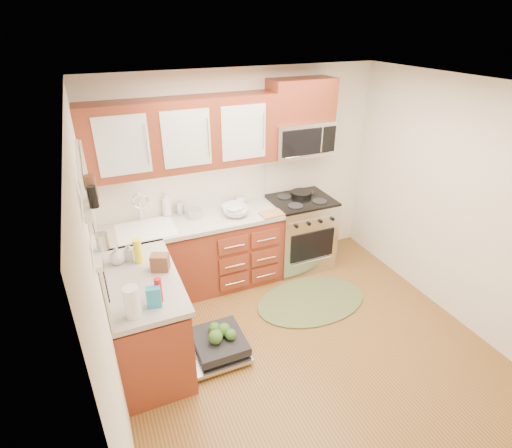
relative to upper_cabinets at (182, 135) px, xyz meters
name	(u,v)px	position (x,y,z in m)	size (l,w,h in m)	color
floor	(307,349)	(0.73, -1.57, -1.88)	(3.50, 3.50, 0.00)	brown
ceiling	(327,91)	(0.73, -1.57, 0.62)	(3.50, 3.50, 0.00)	white
wall_back	(242,176)	(0.73, 0.18, -0.62)	(3.50, 0.04, 2.50)	white
wall_front	(492,399)	(0.73, -3.33, -0.62)	(3.50, 0.04, 2.50)	white
wall_left	(102,289)	(-1.02, -1.57, -0.62)	(0.04, 3.50, 2.50)	white
wall_right	(464,208)	(2.48, -1.57, -0.62)	(0.04, 3.50, 2.50)	white
base_cabinet_back	(195,257)	(0.00, -0.12, -1.45)	(2.05, 0.60, 0.85)	brown
base_cabinet_left	(147,322)	(-0.72, -1.05, -1.45)	(0.60, 1.25, 0.85)	brown
countertop_back	(193,222)	(0.00, -0.14, -0.97)	(2.07, 0.64, 0.05)	#A9A39B
countertop_left	(141,280)	(-0.71, -1.05, -0.97)	(0.64, 1.27, 0.05)	#A9A39B
backsplash_back	(184,188)	(0.00, 0.16, -0.67)	(2.05, 0.02, 0.57)	silver
backsplash_left	(100,258)	(-1.01, -1.05, -0.67)	(0.02, 1.25, 0.57)	silver
upper_cabinets	(182,135)	(0.00, 0.00, 0.00)	(2.05, 0.35, 0.75)	brown
cabinet_over_mw	(301,100)	(1.41, 0.00, 0.26)	(0.76, 0.35, 0.47)	brown
range	(300,232)	(1.41, -0.15, -1.40)	(0.76, 0.64, 0.95)	silver
microwave	(300,138)	(1.41, -0.02, -0.18)	(0.76, 0.38, 0.40)	silver
sink	(147,240)	(-0.52, -0.16, -1.07)	(0.62, 0.50, 0.26)	white
dishwasher	(216,346)	(-0.13, -1.27, -1.77)	(0.70, 0.60, 0.20)	silver
window	(92,222)	(-1.01, -1.07, -0.32)	(0.03, 1.05, 1.05)	white
window_blind	(87,182)	(-0.98, -1.07, 0.00)	(0.02, 0.96, 0.40)	white
shelf_upper	(87,206)	(-0.99, -1.92, 0.17)	(0.04, 0.40, 0.03)	white
shelf_lower	(97,252)	(-0.99, -1.92, -0.12)	(0.04, 0.40, 0.03)	white
rug	(311,301)	(1.15, -0.94, -1.86)	(1.33, 0.86, 0.02)	olive
skillet	(301,194)	(1.46, -0.04, -0.90)	(0.27, 0.27, 0.05)	black
stock_pot	(195,213)	(0.05, -0.07, -0.90)	(0.18, 0.18, 0.11)	silver
cutting_board	(273,214)	(0.91, -0.35, -0.94)	(0.29, 0.19, 0.02)	#9F7748
canister	(181,208)	(-0.08, 0.07, -0.87)	(0.10, 0.10, 0.15)	silver
paper_towel_roll	(132,302)	(-0.84, -1.54, -0.82)	(0.12, 0.12, 0.26)	white
mustard_bottle	(138,251)	(-0.69, -0.78, -0.83)	(0.08, 0.08, 0.24)	#FFFB1C
red_bottle	(159,290)	(-0.62, -1.44, -0.84)	(0.06, 0.06, 0.22)	red
wooden_box	(160,262)	(-0.52, -0.99, -0.87)	(0.16, 0.11, 0.16)	brown
blue_carton	(154,297)	(-0.67, -1.49, -0.86)	(0.11, 0.07, 0.18)	teal
bowl_a	(234,207)	(0.53, -0.06, -0.92)	(0.27, 0.27, 0.07)	#999999
bowl_b	(236,212)	(0.50, -0.21, -0.90)	(0.30, 0.30, 0.09)	#999999
cup	(240,200)	(0.67, 0.07, -0.90)	(0.12, 0.12, 0.10)	#999999
soap_bottle_a	(166,204)	(-0.23, 0.10, -0.80)	(0.11, 0.11, 0.30)	#999999
soap_bottle_b	(129,251)	(-0.76, -0.70, -0.86)	(0.08, 0.08, 0.18)	#999999
soap_bottle_c	(117,255)	(-0.87, -0.73, -0.86)	(0.14, 0.14, 0.18)	#999999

